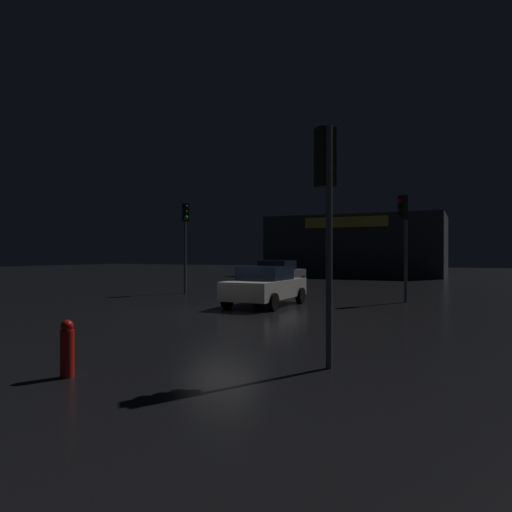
{
  "coord_description": "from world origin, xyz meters",
  "views": [
    {
      "loc": [
        7.49,
        -13.41,
        1.98
      ],
      "look_at": [
        -0.38,
        3.42,
        1.91
      ],
      "focal_mm": 31.9,
      "sensor_mm": 36.0,
      "label": 1
    }
  ],
  "objects_px": {
    "traffic_signal_main": "(326,186)",
    "traffic_signal_opposite": "(404,225)",
    "traffic_signal_cross_left": "(185,227)",
    "car_far": "(279,274)",
    "fire_hydrant": "(67,349)",
    "store_building": "(357,246)",
    "car_near": "(265,286)"
  },
  "relations": [
    {
      "from": "traffic_signal_main",
      "to": "traffic_signal_opposite",
      "type": "relative_size",
      "value": 0.96
    },
    {
      "from": "traffic_signal_cross_left",
      "to": "car_far",
      "type": "bearing_deg",
      "value": 62.72
    },
    {
      "from": "traffic_signal_main",
      "to": "fire_hydrant",
      "type": "xyz_separation_m",
      "value": [
        -3.57,
        -2.44,
        -2.73
      ]
    },
    {
      "from": "store_building",
      "to": "fire_hydrant",
      "type": "height_order",
      "value": "store_building"
    },
    {
      "from": "traffic_signal_opposite",
      "to": "car_far",
      "type": "xyz_separation_m",
      "value": [
        -7.72,
        5.35,
        -2.36
      ]
    },
    {
      "from": "traffic_signal_opposite",
      "to": "car_near",
      "type": "distance_m",
      "value": 6.31
    },
    {
      "from": "store_building",
      "to": "traffic_signal_main",
      "type": "bearing_deg",
      "value": -78.35
    },
    {
      "from": "store_building",
      "to": "car_far",
      "type": "distance_m",
      "value": 18.26
    },
    {
      "from": "fire_hydrant",
      "to": "traffic_signal_main",
      "type": "bearing_deg",
      "value": 34.31
    },
    {
      "from": "traffic_signal_main",
      "to": "traffic_signal_cross_left",
      "type": "relative_size",
      "value": 0.93
    },
    {
      "from": "traffic_signal_cross_left",
      "to": "car_far",
      "type": "distance_m",
      "value": 6.7
    },
    {
      "from": "store_building",
      "to": "traffic_signal_main",
      "type": "distance_m",
      "value": 35.95
    },
    {
      "from": "store_building",
      "to": "car_near",
      "type": "relative_size",
      "value": 3.71
    },
    {
      "from": "traffic_signal_opposite",
      "to": "traffic_signal_cross_left",
      "type": "relative_size",
      "value": 0.97
    },
    {
      "from": "traffic_signal_main",
      "to": "fire_hydrant",
      "type": "relative_size",
      "value": 4.55
    },
    {
      "from": "traffic_signal_opposite",
      "to": "traffic_signal_cross_left",
      "type": "xyz_separation_m",
      "value": [
        -10.56,
        -0.17,
        0.16
      ]
    },
    {
      "from": "car_far",
      "to": "traffic_signal_cross_left",
      "type": "bearing_deg",
      "value": -117.28
    },
    {
      "from": "car_far",
      "to": "car_near",
      "type": "bearing_deg",
      "value": -70.93
    },
    {
      "from": "fire_hydrant",
      "to": "store_building",
      "type": "bearing_deg",
      "value": 95.59
    },
    {
      "from": "traffic_signal_cross_left",
      "to": "traffic_signal_opposite",
      "type": "bearing_deg",
      "value": 0.92
    },
    {
      "from": "traffic_signal_main",
      "to": "car_far",
      "type": "distance_m",
      "value": 18.92
    },
    {
      "from": "traffic_signal_opposite",
      "to": "fire_hydrant",
      "type": "bearing_deg",
      "value": -103.68
    },
    {
      "from": "traffic_signal_opposite",
      "to": "car_far",
      "type": "relative_size",
      "value": 0.95
    },
    {
      "from": "fire_hydrant",
      "to": "car_near",
      "type": "bearing_deg",
      "value": 96.49
    },
    {
      "from": "store_building",
      "to": "car_near",
      "type": "distance_m",
      "value": 27.2
    },
    {
      "from": "store_building",
      "to": "traffic_signal_cross_left",
      "type": "xyz_separation_m",
      "value": [
        -3.44,
        -23.67,
        0.59
      ]
    },
    {
      "from": "car_near",
      "to": "traffic_signal_main",
      "type": "bearing_deg",
      "value": -59.73
    },
    {
      "from": "traffic_signal_main",
      "to": "car_near",
      "type": "height_order",
      "value": "traffic_signal_main"
    },
    {
      "from": "store_building",
      "to": "car_far",
      "type": "xyz_separation_m",
      "value": [
        -0.59,
        -18.15,
        -1.93
      ]
    },
    {
      "from": "store_building",
      "to": "car_far",
      "type": "bearing_deg",
      "value": -91.86
    },
    {
      "from": "traffic_signal_cross_left",
      "to": "fire_hydrant",
      "type": "xyz_separation_m",
      "value": [
        7.12,
        -13.98,
        -2.89
      ]
    },
    {
      "from": "traffic_signal_opposite",
      "to": "car_near",
      "type": "relative_size",
      "value": 1.05
    }
  ]
}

